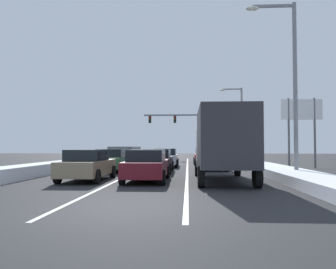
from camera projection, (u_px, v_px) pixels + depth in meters
ground_plane at (163, 171)px, 22.89m from camera, size 120.00×120.00×0.00m
lane_stripe_between_right_lane_and_center_lane at (187, 167)px, 26.32m from camera, size 0.14×38.96×0.01m
lane_stripe_between_center_lane_and_left_lane at (145, 167)px, 26.53m from camera, size 0.14×38.96×0.01m
snow_bank_right_shoulder at (254, 165)px, 26.00m from camera, size 2.18×38.96×0.45m
snow_bank_left_shoulder at (81, 163)px, 26.86m from camera, size 1.48×38.96×0.66m
box_truck_right_lane_nearest at (223, 142)px, 15.69m from camera, size 2.53×7.20×3.36m
suv_navy_right_lane_second at (210, 156)px, 23.64m from camera, size 2.16×4.90×1.67m
sedan_red_right_lane_third at (205, 157)px, 30.17m from camera, size 2.00×4.50×1.51m
sedan_maroon_center_lane_nearest at (147, 165)px, 15.71m from camera, size 2.00×4.50×1.51m
sedan_black_center_lane_second at (157, 161)px, 21.20m from camera, size 2.00×4.50×1.51m
sedan_white_center_lane_third at (166, 158)px, 27.31m from camera, size 2.00×4.50×1.51m
sedan_tan_left_lane_nearest at (88, 165)px, 16.10m from camera, size 2.00×4.50×1.51m
sedan_green_left_lane_second at (112, 160)px, 21.83m from camera, size 2.00×4.50×1.51m
suv_gray_left_lane_third at (125, 154)px, 28.10m from camera, size 2.16×4.90×1.67m
traffic_light_gantry at (196, 124)px, 44.08m from camera, size 10.94×0.47×6.20m
street_lamp_right_near at (289, 74)px, 17.37m from camera, size 2.66×0.36×9.33m
street_lamp_right_mid at (239, 117)px, 38.51m from camera, size 2.66×0.36×8.61m
roadside_sign_right at (301, 117)px, 25.85m from camera, size 3.20×0.16×5.50m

